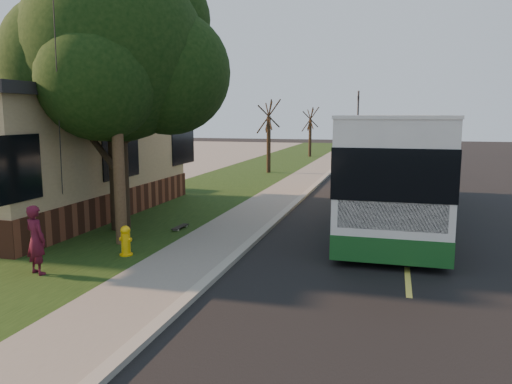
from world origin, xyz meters
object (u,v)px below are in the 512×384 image
fire_hydrant (126,241)px  utility_pole (114,68)px  bare_tree_far (310,133)px  dumpster (138,175)px  transit_bus (393,163)px  bare_tree_near (269,137)px  leafy_tree (118,55)px  skateboard_main (180,227)px  distant_car (387,155)px  skateboarder (36,240)px  traffic_signal (358,118)px

fire_hydrant → utility_pole: (-0.71, 0.99, 4.20)m
bare_tree_far → dumpster: size_ratio=2.45×
transit_bus → bare_tree_far: bearing=106.0°
bare_tree_near → dumpster: 9.16m
fire_hydrant → transit_bus: size_ratio=0.06×
leafy_tree → skateboard_main: 5.32m
transit_bus → distant_car: bearing=91.4°
bare_tree_near → skateboarder: 19.83m
bare_tree_near → dumpster: bearing=-117.7°
bare_tree_far → distant_car: bare_tree_far is taller
utility_pole → transit_bus: utility_pole is taller
transit_bus → bare_tree_near: bearing=122.6°
fire_hydrant → dumpster: (-5.11, 10.00, 0.27)m
traffic_signal → transit_bus: 27.33m
bare_tree_near → skateboard_main: size_ratio=5.22×
utility_pole → leafy_tree: (-0.87, 1.66, 0.54)m
skateboard_main → traffic_signal: bearing=84.5°
bare_tree_far → dumpster: bearing=-103.2°
fire_hydrant → bare_tree_near: bearing=92.9°
utility_pole → leafy_tree: utility_pole is taller
dumpster → distant_car: size_ratio=0.37×
traffic_signal → skateboarder: bearing=-96.7°
fire_hydrant → utility_pole: bearing=125.4°
transit_bus → skateboarder: (-7.31, -8.67, -1.02)m
traffic_signal → dumpster: 25.49m
bare_tree_far → fire_hydrant: bearing=-89.2°
bare_tree_far → traffic_signal: (3.50, 4.00, 1.16)m
bare_tree_near → traffic_signal: (4.00, 16.00, 1.01)m
fire_hydrant → bare_tree_far: 30.04m
fire_hydrant → utility_pole: size_ratio=0.08×
traffic_signal → skateboarder: traffic_signal is taller
transit_bus → skateboard_main: bearing=-147.5°
skateboarder → distant_car: size_ratio=0.34×
traffic_signal → distant_car: traffic_signal is taller
distant_car → traffic_signal: bearing=110.3°
dumpster → bare_tree_far: bearing=76.8°
bare_tree_far → distant_car: bearing=-39.8°
distant_car → bare_tree_near: bearing=-130.2°
transit_bus → utility_pole: bearing=-139.6°
skateboard_main → bare_tree_near: bearing=93.8°
fire_hydrant → skateboard_main: 3.01m
fire_hydrant → transit_bus: 9.38m
transit_bus → distant_car: transit_bus is taller
bare_tree_near → skateboarder: bare_tree_near is taller
utility_pole → skateboard_main: bearing=68.0°
traffic_signal → dumpster: traffic_signal is taller
transit_bus → skateboard_main: size_ratio=15.47×
skateboard_main → distant_car: size_ratio=0.19×
dumpster → distant_car: bearing=53.8°
skateboarder → dumpster: 12.45m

